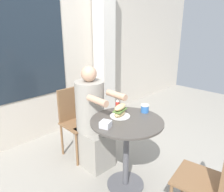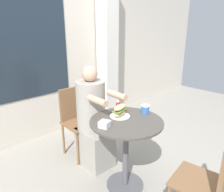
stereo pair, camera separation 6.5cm
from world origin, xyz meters
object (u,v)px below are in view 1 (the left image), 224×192
Objects in this scene: diner_chair at (75,116)px; sandwich_on_plate at (120,111)px; drink_cup at (145,108)px; condiment_bottle at (118,105)px; empty_chair_across at (213,176)px; cafe_table at (126,139)px; seated_diner at (92,124)px.

sandwich_on_plate is (0.00, -0.77, 0.28)m from diner_chair.
sandwich_on_plate reaches higher than drink_cup.
empty_chair_across is at bearing -92.96° from condiment_bottle.
cafe_table is 6.04× the size of condiment_bottle.
diner_chair is at bearing 88.57° from cafe_table.
condiment_bottle is at bearing 51.70° from sandwich_on_plate.
seated_diner is 13.86× the size of drink_cup.
seated_diner reaches higher than cafe_table.
sandwich_on_plate is 2.32× the size of drink_cup.
cafe_table is 0.86× the size of empty_chair_across.
seated_diner is 0.65m from drink_cup.
drink_cup is 0.29m from condiment_bottle.
diner_chair is at bearing -88.57° from seated_diner.
empty_chair_across is (0.07, -0.81, -0.03)m from cafe_table.
sandwich_on_plate is at bearing 76.96° from cafe_table.
cafe_table is 3.73× the size of sandwich_on_plate.
diner_chair reaches higher than cafe_table.
empty_chair_across is at bearing 93.99° from diner_chair.
condiment_bottle is (0.11, -0.29, 0.28)m from seated_diner.
cafe_table is at bearing 86.88° from empty_chair_across.
seated_diner reaches higher than condiment_bottle.
condiment_bottle is at bearing 78.75° from empty_chair_across.
cafe_table is 0.86× the size of diner_chair.
sandwich_on_plate reaches higher than empty_chair_across.
seated_diner reaches higher than diner_chair.
seated_diner is 1.38× the size of empty_chair_across.
diner_chair is at bearing 99.47° from condiment_bottle.
seated_diner is (-0.00, -0.34, 0.00)m from diner_chair.
seated_diner reaches higher than drink_cup.
seated_diner reaches higher than empty_chair_across.
sandwich_on_plate is at bearing 156.65° from drink_cup.
drink_cup is 0.70× the size of condiment_bottle.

